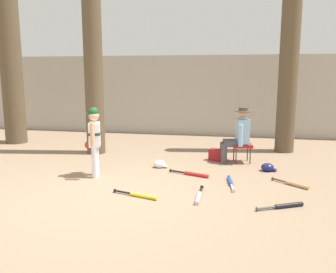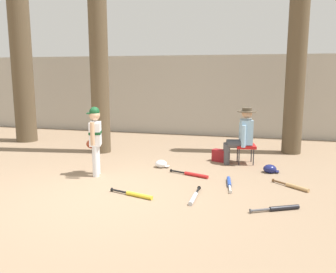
# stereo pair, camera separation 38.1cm
# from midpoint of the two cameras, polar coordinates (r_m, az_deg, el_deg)

# --- Properties ---
(ground_plane) EXTENTS (60.00, 60.00, 0.00)m
(ground_plane) POSITION_cam_midpoint_polar(r_m,az_deg,el_deg) (5.78, -8.49, -9.43)
(ground_plane) COLOR #897056
(concrete_back_wall) EXTENTS (18.00, 0.36, 2.45)m
(concrete_back_wall) POSITION_cam_midpoint_polar(r_m,az_deg,el_deg) (11.34, 3.48, 6.59)
(concrete_back_wall) COLOR #ADA89E
(concrete_back_wall) RESTS_ON ground
(tree_near_player) EXTENTS (0.67, 0.67, 6.45)m
(tree_near_player) POSITION_cam_midpoint_polar(r_m,az_deg,el_deg) (8.77, -9.85, 16.26)
(tree_near_player) COLOR brown
(tree_near_player) RESTS_ON ground
(tree_behind_spectator) EXTENTS (0.62, 0.62, 5.79)m
(tree_behind_spectator) POSITION_cam_midpoint_polar(r_m,az_deg,el_deg) (9.08, 21.14, 13.72)
(tree_behind_spectator) COLOR brown
(tree_behind_spectator) RESTS_ON ground
(young_ballplayer) EXTENTS (0.44, 0.56, 1.31)m
(young_ballplayer) POSITION_cam_midpoint_polar(r_m,az_deg,el_deg) (6.79, -10.00, -0.01)
(young_ballplayer) COLOR white
(young_ballplayer) RESTS_ON ground
(folding_stool) EXTENTS (0.46, 0.46, 0.41)m
(folding_stool) POSITION_cam_midpoint_polar(r_m,az_deg,el_deg) (7.83, 13.65, -1.63)
(folding_stool) COLOR red
(folding_stool) RESTS_ON ground
(seated_spectator) EXTENTS (0.68, 0.54, 1.20)m
(seated_spectator) POSITION_cam_midpoint_polar(r_m,az_deg,el_deg) (7.77, 13.02, 0.38)
(seated_spectator) COLOR #47474C
(seated_spectator) RESTS_ON ground
(handbag_beside_stool) EXTENTS (0.38, 0.29, 0.26)m
(handbag_beside_stool) POSITION_cam_midpoint_polar(r_m,az_deg,el_deg) (7.95, 9.71, -3.03)
(handbag_beside_stool) COLOR maroon
(handbag_beside_stool) RESTS_ON ground
(tree_far_left) EXTENTS (0.80, 0.80, 5.66)m
(tree_far_left) POSITION_cam_midpoint_polar(r_m,az_deg,el_deg) (10.76, -21.44, 12.25)
(tree_far_left) COLOR brown
(tree_far_left) RESTS_ON ground
(bat_yellow_trainer) EXTENTS (0.78, 0.29, 0.07)m
(bat_yellow_trainer) POSITION_cam_midpoint_polar(r_m,az_deg,el_deg) (5.69, -3.20, -9.27)
(bat_yellow_trainer) COLOR yellow
(bat_yellow_trainer) RESTS_ON ground
(bat_wood_tan) EXTENTS (0.59, 0.50, 0.07)m
(bat_wood_tan) POSITION_cam_midpoint_polar(r_m,az_deg,el_deg) (6.50, 21.11, -7.47)
(bat_wood_tan) COLOR tan
(bat_wood_tan) RESTS_ON ground
(bat_red_barrel) EXTENTS (0.79, 0.34, 0.07)m
(bat_red_barrel) POSITION_cam_midpoint_polar(r_m,az_deg,el_deg) (6.79, 5.67, -6.07)
(bat_red_barrel) COLOR red
(bat_red_barrel) RESTS_ON ground
(bat_black_composite) EXTENTS (0.70, 0.40, 0.07)m
(bat_black_composite) POSITION_cam_midpoint_polar(r_m,az_deg,el_deg) (5.45, 19.47, -10.75)
(bat_black_composite) COLOR black
(bat_black_composite) RESTS_ON ground
(bat_aluminum_silver) EXTENTS (0.07, 0.78, 0.07)m
(bat_aluminum_silver) POSITION_cam_midpoint_polar(r_m,az_deg,el_deg) (5.60, 6.13, -9.64)
(bat_aluminum_silver) COLOR #B7BCC6
(bat_aluminum_silver) RESTS_ON ground
(bat_blue_youth) EXTENTS (0.16, 0.79, 0.07)m
(bat_blue_youth) POSITION_cam_midpoint_polar(r_m,az_deg,el_deg) (6.39, 11.43, -7.26)
(bat_blue_youth) COLOR #2347AD
(bat_blue_youth) RESTS_ON ground
(batting_helmet_white) EXTENTS (0.29, 0.22, 0.17)m
(batting_helmet_white) POSITION_cam_midpoint_polar(r_m,az_deg,el_deg) (7.37, 0.40, -4.41)
(batting_helmet_white) COLOR silver
(batting_helmet_white) RESTS_ON ground
(batting_helmet_navy) EXTENTS (0.30, 0.23, 0.17)m
(batting_helmet_navy) POSITION_cam_midpoint_polar(r_m,az_deg,el_deg) (7.32, 17.41, -4.97)
(batting_helmet_navy) COLOR navy
(batting_helmet_navy) RESTS_ON ground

